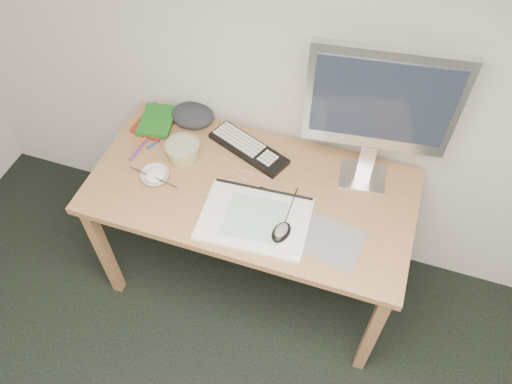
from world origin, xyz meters
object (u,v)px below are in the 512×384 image
Objects in this scene: keyboard at (249,149)px; desk at (251,200)px; rice_bowl at (155,176)px; monitor at (381,105)px; sketchpad at (255,219)px.

desk is at bearing -45.91° from keyboard.
rice_bowl is at bearing -168.61° from desk.
keyboard is 0.59× the size of monitor.
desk is 0.19m from sketchpad.
monitor reaches higher than keyboard.
monitor is (0.53, 0.01, 0.40)m from keyboard.
desk is at bearing 11.39° from rice_bowl.
sketchpad is at bearing -8.09° from rice_bowl.
desk is 0.24m from keyboard.
monitor is at bearing 41.08° from sketchpad.
monitor is at bearing 19.56° from rice_bowl.
sketchpad is 0.39m from keyboard.
monitor is 0.99m from rice_bowl.
sketchpad is 0.48m from rice_bowl.
keyboard is at bearing 109.09° from sketchpad.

